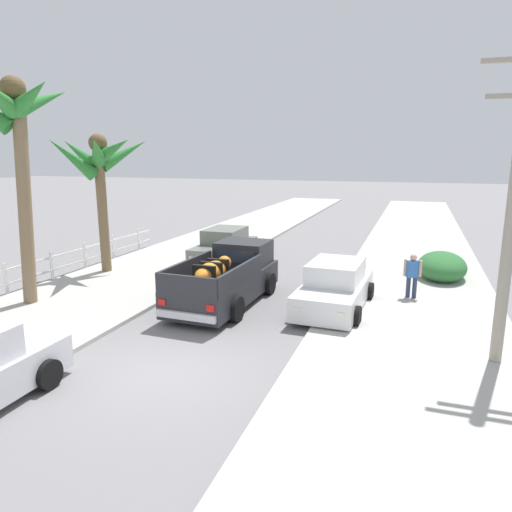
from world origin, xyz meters
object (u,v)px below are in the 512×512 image
object	(u,v)px
pickup_truck	(227,278)
car_right_near	(225,247)
car_left_mid	(335,288)
hedge_bush	(442,266)
pedestrian	(412,274)
palm_tree_right_fore	(14,126)
palm_tree_left_fore	(98,162)

from	to	relation	value
pickup_truck	car_right_near	world-z (taller)	pickup_truck
pickup_truck	car_left_mid	world-z (taller)	pickup_truck
hedge_bush	pedestrian	world-z (taller)	pedestrian
car_left_mid	hedge_bush	bearing A→B (deg)	55.65
hedge_bush	pedestrian	bearing A→B (deg)	-108.79
palm_tree_right_fore	pedestrian	distance (m)	13.28
car_left_mid	palm_tree_right_fore	distance (m)	10.90
palm_tree_right_fore	hedge_bush	size ratio (longest dim) A/B	2.52
car_left_mid	pedestrian	distance (m)	2.84
palm_tree_right_fore	hedge_bush	world-z (taller)	palm_tree_right_fore
car_left_mid	hedge_bush	size ratio (longest dim) A/B	1.54
palm_tree_right_fore	hedge_bush	distance (m)	15.57
car_left_mid	pickup_truck	bearing A→B (deg)	-173.18
pickup_truck	car_right_near	xyz separation A→B (m)	(-2.37, 5.45, -0.10)
hedge_bush	pedestrian	distance (m)	3.32
car_left_mid	palm_tree_right_fore	bearing A→B (deg)	-164.58
car_left_mid	pedestrian	xyz separation A→B (m)	(2.25, 1.73, 0.20)
pickup_truck	pedestrian	bearing A→B (deg)	20.57
car_left_mid	pedestrian	bearing A→B (deg)	37.47
palm_tree_right_fore	palm_tree_left_fore	bearing A→B (deg)	92.46
pickup_truck	palm_tree_left_fore	xyz separation A→B (m)	(-6.13, 1.89, 3.66)
pickup_truck	palm_tree_left_fore	distance (m)	7.39
palm_tree_left_fore	car_right_near	bearing A→B (deg)	43.42
car_right_near	palm_tree_left_fore	size ratio (longest dim) A/B	0.77
car_right_near	palm_tree_left_fore	xyz separation A→B (m)	(-3.76, -3.56, 3.77)
hedge_bush	pickup_truck	bearing A→B (deg)	-142.10
hedge_bush	pedestrian	xyz separation A→B (m)	(-1.06, -3.12, 0.36)
pickup_truck	car_right_near	size ratio (longest dim) A/B	1.23
palm_tree_left_fore	hedge_bush	distance (m)	13.89
palm_tree_right_fore	hedge_bush	bearing A→B (deg)	30.34
palm_tree_right_fore	car_right_near	bearing A→B (deg)	64.85
pedestrian	pickup_truck	bearing A→B (deg)	-159.43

